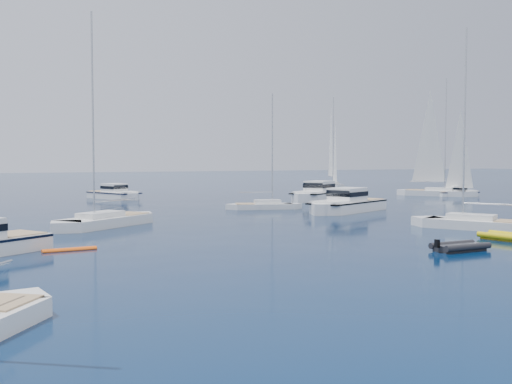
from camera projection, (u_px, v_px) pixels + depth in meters
ground at (463, 256)px, 32.34m from camera, size 400.00×400.00×0.00m
motor_cruiser_centre at (346, 212)px, 58.50m from camera, size 11.70×8.21×2.98m
motor_cruiser_far_r at (458, 196)px, 82.73m from camera, size 7.09×3.17×1.79m
motor_cruiser_distant at (318, 200)px, 74.47m from camera, size 11.53×9.60×3.05m
motor_cruiser_horizon at (115, 199)px, 77.24m from camera, size 6.66×9.82×2.49m
sailboat_mid_r at (477, 229)px, 44.38m from camera, size 7.89×10.26×15.34m
sailboat_mid_l at (105, 226)px, 46.11m from camera, size 10.70×9.23×16.57m
sailboat_centre at (264, 209)px, 61.76m from camera, size 8.58×4.22×12.20m
sailboat_sails_r at (436, 196)px, 83.26m from camera, size 9.45×10.66×16.67m
sailboat_sails_far at (332, 188)px, 105.73m from camera, size 6.50×11.35×16.22m
tender_yellow at (509, 240)px, 38.22m from camera, size 2.89×4.12×0.95m
tender_grey_near at (460, 251)px, 34.03m from camera, size 3.47×2.04×0.95m
kayak_orange at (69, 251)px, 34.04m from camera, size 3.03×0.81×0.30m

